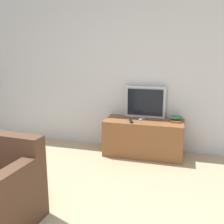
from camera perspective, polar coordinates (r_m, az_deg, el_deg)
wall_back at (r=4.46m, az=-2.38°, el=9.10°), size 9.00×0.06×2.60m
tv_stand at (r=4.18m, az=6.87°, el=-5.55°), size 1.22×0.53×0.56m
television at (r=4.26m, az=7.29°, el=2.20°), size 0.65×0.09×0.50m
book_stack at (r=4.12m, az=13.82°, el=-1.54°), size 0.17×0.23×0.08m
remote_on_stand at (r=4.14m, az=6.54°, el=-1.51°), size 0.09×0.17×0.02m
remote_secondary at (r=4.00m, az=4.15°, el=-1.96°), size 0.10×0.19×0.02m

